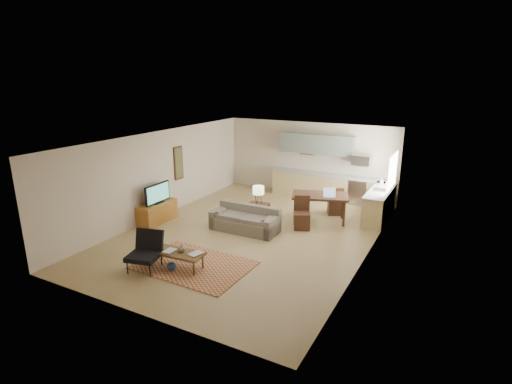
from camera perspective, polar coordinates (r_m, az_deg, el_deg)
The scene contains 25 objects.
room at distance 10.99m, azimuth -0.73°, elevation 0.61°, with size 9.00×9.00×9.00m.
kitchen_counter_back at distance 14.61m, azimuth 10.32°, elevation 0.72°, with size 4.26×0.64×0.92m, color tan, non-canonical shape.
kitchen_counter_right at distance 13.05m, azimuth 17.19°, elevation -1.66°, with size 0.64×2.26×0.92m, color tan, non-canonical shape.
kitchen_range at distance 14.34m, azimuth 14.49°, elevation 0.11°, with size 0.62×0.62×0.90m, color #A5A8AD.
kitchen_microwave at distance 14.10m, azimuth 14.83°, elevation 4.43°, with size 0.62×0.40×0.35m, color #A5A8AD.
upper_cabinets at distance 14.62m, azimuth 8.55°, elevation 6.80°, with size 2.80×0.34×0.70m, color slate.
window_right at distance 12.72m, azimuth 18.92°, elevation 2.83°, with size 0.02×1.40×1.05m, color white.
wall_art_left at distance 13.42m, azimuth -10.99°, elevation 4.09°, with size 0.06×0.42×1.10m, color olive, non-canonical shape.
triptych at distance 14.92m, azimuth 7.25°, elevation 6.26°, with size 1.70×0.04×0.50m, color beige, non-canonical shape.
rug at distance 9.71m, azimuth -8.84°, elevation -10.27°, with size 2.62×1.81×0.02m, color brown.
sofa at distance 11.49m, azimuth -1.63°, elevation -3.89°, with size 2.05×0.89×0.71m, color #665C4F, non-canonical shape.
coffee_table at distance 9.62m, azimuth -11.23°, elevation -9.42°, with size 1.33×0.53×0.40m, color #4A3517, non-canonical shape.
book_a at distance 9.64m, azimuth -12.78°, elevation -8.08°, with size 0.24×0.31×0.03m, color maroon.
book_b at distance 9.41m, azimuth -9.06°, elevation -8.49°, with size 0.31×0.37×0.02m, color navy.
vase at distance 9.48m, azimuth -10.61°, elevation -7.88°, with size 0.21×0.21×0.18m, color black.
armchair at distance 9.56m, azimuth -15.74°, elevation -8.29°, with size 0.78×0.78×0.89m, color black, non-canonical shape.
tv_credenza at distance 12.56m, azimuth -13.90°, elevation -2.84°, with size 0.51×1.32×0.61m, color #91551E, non-canonical shape.
tv at distance 12.35m, azimuth -13.91°, elevation -0.20°, with size 0.10×1.02×0.61m, color black, non-canonical shape.
console_table at distance 11.91m, azimuth 0.34°, elevation -3.22°, with size 0.59×0.39×0.69m, color #382015, non-canonical shape.
table_lamp at distance 11.71m, azimuth 0.34°, elevation -0.37°, with size 0.33×0.33×0.55m, color beige, non-canonical shape.
dining_table at distance 12.38m, azimuth 9.05°, elevation -2.26°, with size 1.67×0.96×0.85m, color #382015, non-canonical shape.
dining_chair_near at distance 11.68m, azimuth 6.60°, elevation -3.00°, with size 0.46×0.48×0.96m, color #382015, non-canonical shape.
dining_chair_far at distance 13.07m, azimuth 11.27°, elevation -1.16°, with size 0.45×0.47×0.94m, color #382015, non-canonical shape.
laptop at distance 12.02m, azimuth 10.50°, elevation -0.12°, with size 0.36×0.27×0.27m, color #A5A8AD, non-canonical shape.
soap_bottle at distance 13.54m, azimuth 17.52°, elevation 1.40°, with size 0.09×0.09×0.19m, color beige.
Camera 1 is at (5.09, -9.27, 4.33)m, focal length 28.00 mm.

